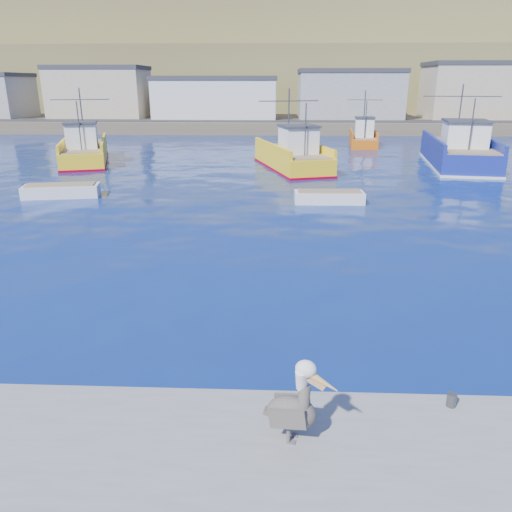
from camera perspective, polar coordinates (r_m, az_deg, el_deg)
The scene contains 11 objects.
ground at distance 14.13m, azimuth 4.95°, elevation -9.92°, with size 260.00×260.00×0.00m, color navy.
dock_bollards at distance 10.96m, azimuth 9.04°, elevation -15.63°, with size 36.20×0.20×0.30m.
far_shore at distance 121.55m, azimuth 2.91°, elevation 20.25°, with size 200.00×81.00×24.00m.
trawler_yellow_a at distance 48.07m, azimuth -19.00°, elevation 11.26°, with size 6.65×11.50×6.47m.
trawler_yellow_b at distance 42.37m, azimuth 4.22°, elevation 11.28°, with size 6.68×11.49×6.46m.
trawler_blue at distance 47.18m, azimuth 22.13°, elevation 10.93°, with size 6.64×13.88×6.78m.
boat_orange at distance 59.08m, azimuth 12.15°, elevation 13.15°, with size 3.93×7.74×5.98m.
skiff_left at distance 34.00m, azimuth -21.34°, elevation 6.85°, with size 4.81×2.45×1.00m.
skiff_mid at distance 30.44m, azimuth 8.34°, elevation 6.57°, with size 4.15×1.51×0.90m.
skiff_far at distance 56.38m, azimuth 25.22°, elevation 10.75°, with size 2.61×3.90×0.80m.
pelican at distance 9.61m, azimuth 4.42°, elevation -16.74°, with size 1.39×0.76×1.72m.
Camera 1 is at (-0.68, -12.32, 6.88)m, focal length 35.00 mm.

